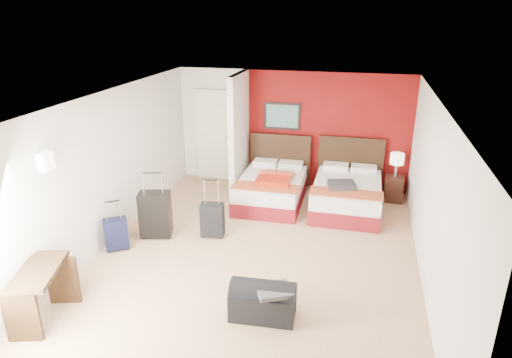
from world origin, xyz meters
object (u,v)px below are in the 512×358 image
(bed_right, at_px, (347,196))
(suitcase_charcoal, at_px, (212,221))
(duffel_bag, at_px, (263,302))
(red_suitcase_open, at_px, (275,177))
(nightstand, at_px, (394,189))
(table_lamp, at_px, (396,165))
(suitcase_navy, at_px, (116,235))
(bed_left, at_px, (271,190))
(suitcase_black, at_px, (155,216))
(desk, at_px, (43,295))

(bed_right, bearing_deg, suitcase_charcoal, -142.23)
(bed_right, xyz_separation_m, duffel_bag, (-0.86, -3.58, -0.07))
(red_suitcase_open, relative_size, nightstand, 1.70)
(table_lamp, xyz_separation_m, suitcase_navy, (-4.47, -3.14, -0.51))
(bed_right, bearing_deg, bed_left, -178.63)
(duffel_bag, bearing_deg, nightstand, 64.18)
(bed_left, xyz_separation_m, bed_right, (1.50, 0.03, 0.01))
(bed_right, xyz_separation_m, suitcase_black, (-3.13, -1.90, 0.11))
(bed_right, xyz_separation_m, table_lamp, (0.91, 0.67, 0.49))
(bed_left, height_order, red_suitcase_open, red_suitcase_open)
(table_lamp, height_order, suitcase_navy, table_lamp)
(suitcase_black, xyz_separation_m, duffel_bag, (2.27, -1.68, -0.18))
(table_lamp, bearing_deg, red_suitcase_open, -160.92)
(suitcase_navy, bearing_deg, nightstand, 0.27)
(bed_left, bearing_deg, red_suitcase_open, -45.62)
(bed_left, relative_size, table_lamp, 3.65)
(suitcase_navy, bearing_deg, duffel_bag, -57.17)
(red_suitcase_open, relative_size, desk, 0.98)
(bed_left, height_order, nightstand, bed_left)
(bed_right, relative_size, table_lamp, 3.78)
(table_lamp, xyz_separation_m, suitcase_black, (-4.04, -2.57, -0.37))
(duffel_bag, bearing_deg, table_lamp, 64.18)
(desk, bearing_deg, suitcase_navy, 74.88)
(table_lamp, distance_m, suitcase_black, 4.80)
(duffel_bag, xyz_separation_m, desk, (-2.64, -0.73, 0.17))
(suitcase_black, bearing_deg, bed_right, 16.35)
(red_suitcase_open, xyz_separation_m, duffel_bag, (0.54, -3.45, -0.38))
(bed_right, height_order, table_lamp, table_lamp)
(bed_right, relative_size, suitcase_navy, 3.62)
(table_lamp, relative_size, duffel_bag, 0.59)
(suitcase_navy, height_order, duffel_bag, suitcase_navy)
(nightstand, distance_m, suitcase_charcoal, 3.88)
(table_lamp, bearing_deg, suitcase_navy, -144.89)
(red_suitcase_open, distance_m, suitcase_charcoal, 1.76)
(nightstand, xyz_separation_m, table_lamp, (0.00, 0.00, 0.50))
(suitcase_navy, bearing_deg, suitcase_black, 18.05)
(red_suitcase_open, distance_m, duffel_bag, 3.51)
(suitcase_black, bearing_deg, table_lamp, 17.53)
(nightstand, relative_size, duffel_bag, 0.63)
(bed_left, xyz_separation_m, suitcase_black, (-1.63, -1.87, 0.12))
(suitcase_black, height_order, suitcase_charcoal, suitcase_black)
(table_lamp, distance_m, suitcase_charcoal, 3.91)
(table_lamp, distance_m, duffel_bag, 4.64)
(suitcase_black, bearing_deg, duffel_bag, -51.48)
(table_lamp, bearing_deg, bed_left, -163.82)
(suitcase_black, relative_size, suitcase_navy, 1.53)
(bed_left, xyz_separation_m, red_suitcase_open, (0.10, -0.10, 0.32))
(bed_right, bearing_deg, table_lamp, 36.53)
(red_suitcase_open, height_order, nightstand, red_suitcase_open)
(bed_right, distance_m, suitcase_navy, 4.33)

